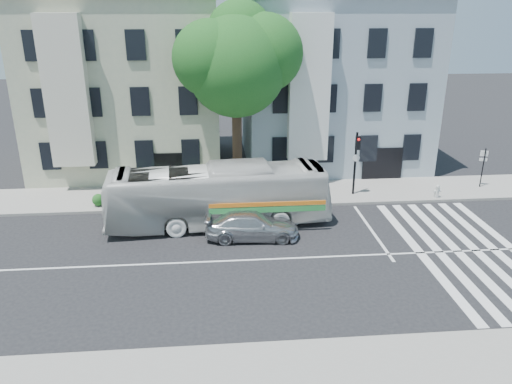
{
  "coord_description": "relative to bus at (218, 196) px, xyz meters",
  "views": [
    {
      "loc": [
        -1.35,
        -19.81,
        10.82
      ],
      "look_at": [
        0.57,
        2.28,
        2.4
      ],
      "focal_mm": 35.0,
      "sensor_mm": 36.0,
      "label": 1
    }
  ],
  "objects": [
    {
      "name": "building_right",
      "position": [
        8.22,
        10.96,
        3.91
      ],
      "size": [
        12.0,
        10.0,
        11.0
      ],
      "primitive_type": "cube",
      "color": "#93A5AF",
      "rests_on": "ground"
    },
    {
      "name": "fire_hydrant",
      "position": [
        12.77,
        2.34,
        -1.04
      ],
      "size": [
        0.43,
        0.26,
        0.79
      ],
      "rotation": [
        0.0,
        0.0,
        0.03
      ],
      "color": "beige",
      "rests_on": "sidewalk_far"
    },
    {
      "name": "sedan",
      "position": [
        1.59,
        -1.78,
        -0.93
      ],
      "size": [
        2.1,
        4.66,
        1.33
      ],
      "primitive_type": "imported",
      "rotation": [
        0.0,
        0.0,
        1.52
      ],
      "color": "#B8BABF",
      "rests_on": "ground"
    },
    {
      "name": "sidewalk_far",
      "position": [
        1.22,
        3.96,
        -1.51
      ],
      "size": [
        80.0,
        4.0,
        0.15
      ],
      "primitive_type": "cube",
      "color": "gray",
      "rests_on": "ground"
    },
    {
      "name": "far_sign_pole",
      "position": [
        16.22,
        3.91,
        0.13
      ],
      "size": [
        0.43,
        0.23,
        2.46
      ],
      "rotation": [
        0.0,
        0.0,
        -0.35
      ],
      "color": "black",
      "rests_on": "sidewalk_far"
    },
    {
      "name": "hedge",
      "position": [
        -2.44,
        2.76,
        -1.09
      ],
      "size": [
        8.5,
        2.5,
        0.7
      ],
      "primitive_type": null,
      "rotation": [
        0.0,
        0.0,
        -0.2
      ],
      "color": "#236420",
      "rests_on": "sidewalk_far"
    },
    {
      "name": "ground",
      "position": [
        1.22,
        -4.04,
        -1.59
      ],
      "size": [
        120.0,
        120.0,
        0.0
      ],
      "primitive_type": "plane",
      "color": "black",
      "rests_on": "ground"
    },
    {
      "name": "street_tree",
      "position": [
        1.28,
        4.7,
        6.24
      ],
      "size": [
        7.3,
        5.9,
        11.1
      ],
      "color": "#2D2116",
      "rests_on": "ground"
    },
    {
      "name": "bus",
      "position": [
        0.0,
        0.0,
        0.0
      ],
      "size": [
        3.55,
        11.58,
        3.18
      ],
      "primitive_type": "imported",
      "rotation": [
        0.0,
        0.0,
        1.65
      ],
      "color": "silver",
      "rests_on": "ground"
    },
    {
      "name": "traffic_signal",
      "position": [
        8.06,
        3.26,
        0.94
      ],
      "size": [
        0.41,
        0.52,
        3.91
      ],
      "rotation": [
        0.0,
        0.0,
        0.0
      ],
      "color": "black",
      "rests_on": "ground"
    },
    {
      "name": "building_left",
      "position": [
        -5.78,
        10.96,
        3.91
      ],
      "size": [
        12.0,
        10.0,
        11.0
      ],
      "primitive_type": "cube",
      "color": "#A8AE91",
      "rests_on": "ground"
    }
  ]
}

